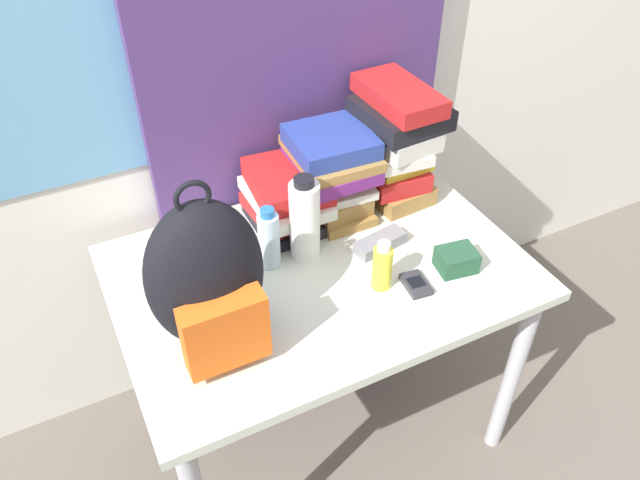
% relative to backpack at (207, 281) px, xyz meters
% --- Properties ---
extents(wall_back, '(6.00, 0.06, 2.50)m').
position_rel_backpack_xyz_m(wall_back, '(0.33, 0.56, 0.34)').
color(wall_back, silver).
rests_on(wall_back, ground_plane).
extents(curtain_blue, '(0.92, 0.04, 2.50)m').
position_rel_backpack_xyz_m(curtain_blue, '(0.47, 0.51, 0.34)').
color(curtain_blue, '#4C336B').
rests_on(curtain_blue, ground_plane).
extents(desk, '(1.08, 0.74, 0.72)m').
position_rel_backpack_xyz_m(desk, '(0.33, 0.11, -0.29)').
color(desk, beige).
rests_on(desk, ground_plane).
extents(backpack, '(0.27, 0.22, 0.45)m').
position_rel_backpack_xyz_m(backpack, '(0.00, 0.00, 0.00)').
color(backpack, black).
rests_on(backpack, desk).
extents(book_stack_left, '(0.22, 0.28, 0.17)m').
position_rel_backpack_xyz_m(book_stack_left, '(0.33, 0.33, -0.10)').
color(book_stack_left, black).
rests_on(book_stack_left, desk).
extents(book_stack_center, '(0.23, 0.27, 0.26)m').
position_rel_backpack_xyz_m(book_stack_center, '(0.48, 0.33, -0.05)').
color(book_stack_center, olive).
rests_on(book_stack_center, desk).
extents(book_stack_right, '(0.24, 0.29, 0.36)m').
position_rel_backpack_xyz_m(book_stack_right, '(0.68, 0.33, -0.01)').
color(book_stack_right, olive).
rests_on(book_stack_right, desk).
extents(water_bottle, '(0.06, 0.06, 0.19)m').
position_rel_backpack_xyz_m(water_bottle, '(0.22, 0.19, -0.10)').
color(water_bottle, silver).
rests_on(water_bottle, desk).
extents(sports_bottle, '(0.08, 0.08, 0.25)m').
position_rel_backpack_xyz_m(sports_bottle, '(0.32, 0.18, -0.07)').
color(sports_bottle, white).
rests_on(sports_bottle, desk).
extents(sunscreen_bottle, '(0.05, 0.05, 0.14)m').
position_rel_backpack_xyz_m(sunscreen_bottle, '(0.44, -0.02, -0.12)').
color(sunscreen_bottle, yellow).
rests_on(sunscreen_bottle, desk).
extents(cell_phone, '(0.07, 0.09, 0.02)m').
position_rel_backpack_xyz_m(cell_phone, '(0.52, -0.06, -0.18)').
color(cell_phone, '#2D2D33').
rests_on(cell_phone, desk).
extents(sunglasses_case, '(0.16, 0.08, 0.04)m').
position_rel_backpack_xyz_m(sunglasses_case, '(0.52, 0.11, -0.17)').
color(sunglasses_case, gray).
rests_on(sunglasses_case, desk).
extents(camera_pouch, '(0.11, 0.09, 0.06)m').
position_rel_backpack_xyz_m(camera_pouch, '(0.66, -0.05, -0.16)').
color(camera_pouch, '#234C33').
rests_on(camera_pouch, desk).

